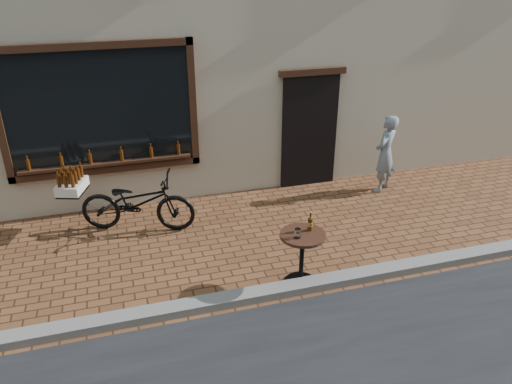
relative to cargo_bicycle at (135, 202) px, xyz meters
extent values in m
plane|color=brown|center=(1.53, -2.57, -0.51)|extent=(90.00, 90.00, 0.00)
cube|color=slate|center=(1.53, -2.37, -0.45)|extent=(90.00, 0.25, 0.12)
cube|color=black|center=(-0.37, 0.88, 1.34)|extent=(3.00, 0.06, 2.00)
cube|color=black|center=(-0.37, 0.86, 2.40)|extent=(3.24, 0.10, 0.12)
cube|color=black|center=(-0.37, 0.86, 0.28)|extent=(3.24, 0.10, 0.12)
cube|color=black|center=(1.19, 0.86, 1.34)|extent=(0.12, 0.10, 2.24)
cube|color=black|center=(-0.37, 0.81, 0.41)|extent=(2.90, 0.16, 0.05)
cube|color=black|center=(3.43, 0.89, 0.59)|extent=(1.10, 0.10, 2.20)
cube|color=black|center=(3.43, 0.86, 1.75)|extent=(1.30, 0.10, 0.12)
cylinder|color=#3D1C07|center=(-1.62, 0.81, 0.53)|extent=(0.06, 0.06, 0.19)
cylinder|color=#3D1C07|center=(-1.12, 0.81, 0.53)|extent=(0.06, 0.06, 0.19)
cylinder|color=#3D1C07|center=(-0.62, 0.81, 0.53)|extent=(0.06, 0.06, 0.19)
cylinder|color=#3D1C07|center=(-0.12, 0.81, 0.53)|extent=(0.06, 0.06, 0.19)
cylinder|color=#3D1C07|center=(0.38, 0.81, 0.53)|extent=(0.06, 0.06, 0.19)
cylinder|color=#3D1C07|center=(0.88, 0.81, 0.53)|extent=(0.06, 0.06, 0.19)
imported|color=black|center=(0.04, -0.01, -0.01)|extent=(2.01, 1.23, 1.00)
cube|color=black|center=(-0.96, 0.32, 0.18)|extent=(0.53, 0.62, 0.03)
cube|color=white|center=(-0.96, 0.32, 0.27)|extent=(0.53, 0.65, 0.16)
cylinder|color=#3D1C07|center=(-0.92, 0.10, 0.45)|extent=(0.06, 0.06, 0.21)
cylinder|color=#3D1C07|center=(-1.03, 0.13, 0.45)|extent=(0.06, 0.06, 0.21)
cylinder|color=#3D1C07|center=(-1.13, 0.17, 0.45)|extent=(0.06, 0.06, 0.21)
cylinder|color=#3D1C07|center=(-0.88, 0.22, 0.45)|extent=(0.06, 0.06, 0.21)
cylinder|color=#3D1C07|center=(-0.98, 0.26, 0.45)|extent=(0.06, 0.06, 0.21)
cylinder|color=#3D1C07|center=(-1.09, 0.29, 0.45)|extent=(0.06, 0.06, 0.21)
cylinder|color=#3D1C07|center=(-0.84, 0.35, 0.45)|extent=(0.06, 0.06, 0.21)
cylinder|color=#3D1C07|center=(-0.94, 0.38, 0.45)|extent=(0.06, 0.06, 0.21)
cylinder|color=#3D1C07|center=(-1.05, 0.42, 0.45)|extent=(0.06, 0.06, 0.21)
cylinder|color=#3D1C07|center=(-0.79, 0.48, 0.45)|extent=(0.06, 0.06, 0.21)
cylinder|color=black|center=(2.09, -2.22, -0.49)|extent=(0.46, 0.46, 0.03)
cylinder|color=black|center=(2.09, -2.22, -0.11)|extent=(0.06, 0.06, 0.74)
cylinder|color=black|center=(2.09, -2.22, 0.28)|extent=(0.63, 0.63, 0.04)
cylinder|color=gold|center=(2.22, -2.16, 0.40)|extent=(0.07, 0.07, 0.06)
cylinder|color=white|center=(1.99, -2.29, 0.37)|extent=(0.08, 0.08, 0.14)
imported|color=slate|center=(4.73, 0.21, 0.25)|extent=(0.66, 0.62, 1.51)
camera|label=1|loc=(-0.16, -7.61, 3.76)|focal=35.00mm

